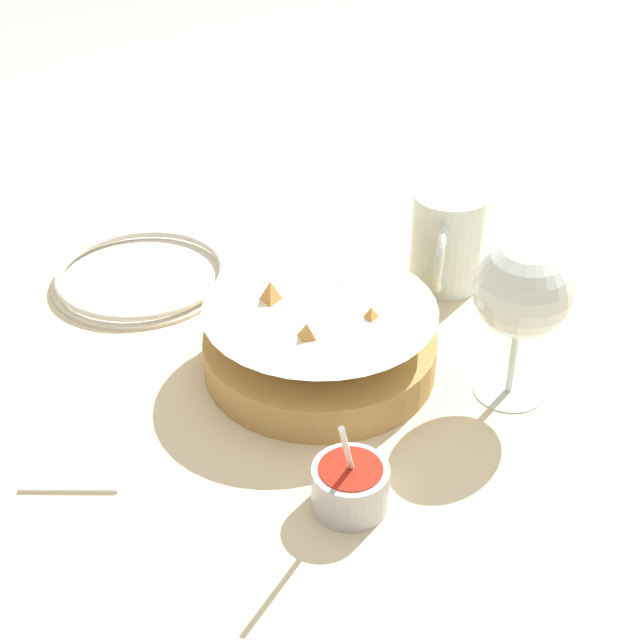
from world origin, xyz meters
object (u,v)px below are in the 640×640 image
at_px(side_plate, 141,275).
at_px(wine_glass, 523,294).
at_px(sauce_cup, 350,485).
at_px(beer_mug, 447,244).
at_px(food_basket, 320,341).

bearing_deg(side_plate, wine_glass, 76.19).
xyz_separation_m(sauce_cup, wine_glass, (-0.19, 0.12, 0.09)).
relative_size(sauce_cup, beer_mug, 0.93).
bearing_deg(sauce_cup, food_basket, -158.51).
bearing_deg(food_basket, beer_mug, 152.37).
distance_m(sauce_cup, wine_glass, 0.24).
bearing_deg(wine_glass, side_plate, -103.81).
xyz_separation_m(sauce_cup, beer_mug, (-0.38, 0.03, 0.03)).
height_order(beer_mug, side_plate, beer_mug).
bearing_deg(wine_glass, beer_mug, -154.57).
bearing_deg(side_plate, beer_mug, 102.90).
distance_m(food_basket, side_plate, 0.27).
bearing_deg(side_plate, sauce_cup, 47.15).
relative_size(food_basket, wine_glass, 1.42).
relative_size(sauce_cup, wine_glass, 0.72).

